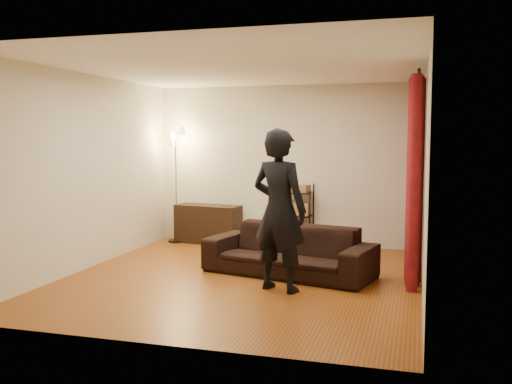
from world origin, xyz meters
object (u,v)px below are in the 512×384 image
(sofa, at_px, (289,250))
(person, at_px, (279,210))
(media_cabinet, at_px, (208,224))
(floor_lamp, at_px, (176,186))
(storage_boxes, at_px, (255,237))
(wire_shelf, at_px, (297,216))

(sofa, distance_m, person, 1.02)
(person, distance_m, media_cabinet, 3.35)
(sofa, height_order, floor_lamp, floor_lamp)
(floor_lamp, bearing_deg, storage_boxes, 4.49)
(media_cabinet, relative_size, wire_shelf, 1.07)
(storage_boxes, bearing_deg, media_cabinet, -176.27)
(sofa, bearing_deg, storage_boxes, 131.55)
(sofa, relative_size, wire_shelf, 2.12)
(sofa, distance_m, media_cabinet, 2.64)
(sofa, height_order, storage_boxes, sofa)
(sofa, xyz_separation_m, floor_lamp, (-2.43, 1.83, 0.66))
(sofa, distance_m, floor_lamp, 3.11)
(person, height_order, wire_shelf, person)
(person, relative_size, floor_lamp, 0.98)
(storage_boxes, bearing_deg, wire_shelf, -0.30)
(person, xyz_separation_m, storage_boxes, (-1.09, 2.73, -0.82))
(person, xyz_separation_m, wire_shelf, (-0.35, 2.72, -0.44))
(storage_boxes, distance_m, floor_lamp, 1.64)
(person, bearing_deg, floor_lamp, -28.53)
(media_cabinet, xyz_separation_m, storage_boxes, (0.83, 0.05, -0.19))
(sofa, xyz_separation_m, person, (0.06, -0.79, 0.64))
(wire_shelf, bearing_deg, person, -68.85)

